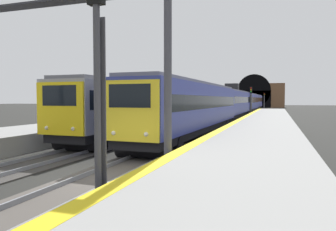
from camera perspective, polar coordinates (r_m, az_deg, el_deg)
ground_plane at (r=11.90m, az=-10.89°, el=-10.91°), size 320.00×320.00×0.00m
platform_right at (r=10.35m, az=12.65°, el=-10.18°), size 112.00×4.81×1.00m
platform_right_edge_strip at (r=10.69m, az=1.04°, el=-6.93°), size 112.00×0.50×0.01m
track_main_line at (r=11.89m, az=-10.89°, el=-10.71°), size 160.00×2.80×0.21m
track_adjacent_line at (r=14.44m, az=-25.85°, el=-8.53°), size 160.00×2.85×0.21m
train_main_approaching at (r=54.15m, az=12.79°, el=2.26°), size 82.15×3.32×4.93m
train_adjacent_platform at (r=43.50m, az=5.59°, el=2.24°), size 58.51×3.25×4.96m
railway_signal_near at (r=7.68m, az=-12.48°, el=8.67°), size 0.39×0.38×6.04m
railway_signal_mid at (r=52.06m, az=14.54°, el=2.91°), size 0.39×0.38×4.81m
railway_signal_far at (r=105.21m, az=16.75°, el=2.79°), size 0.39×0.38×4.87m
overhead_signal_gantry at (r=13.60m, az=-17.65°, el=14.56°), size 0.70×8.70×7.47m
tunnel_portal at (r=117.17m, az=15.06°, el=3.48°), size 2.43×20.44×11.61m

